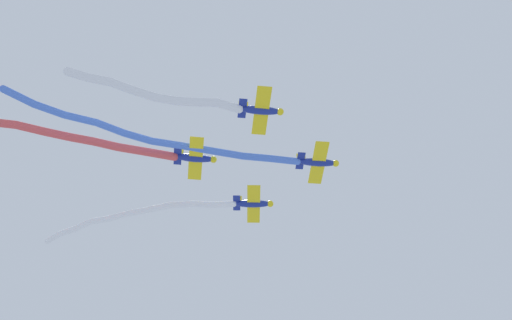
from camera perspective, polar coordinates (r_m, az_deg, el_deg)
The scene contains 8 objects.
airplane_lead at distance 73.17m, azimuth 5.46°, elevation -0.20°, with size 5.07×6.61×1.63m.
smoke_trail_lead at distance 70.99m, azimuth -8.90°, elevation 2.14°, with size 32.68×4.28×1.65m.
airplane_left_wing at distance 77.15m, azimuth -0.24°, elevation -3.85°, with size 5.06×6.56×1.63m.
smoke_trail_left_wing at distance 80.15m, azimuth -10.73°, elevation -4.87°, with size 19.91×16.06×1.34m.
airplane_right_wing at distance 68.23m, azimuth 0.45°, elevation 4.39°, with size 5.06×6.62×1.63m.
smoke_trail_right_wing at distance 67.87m, azimuth -8.87°, elevation 5.83°, with size 18.44×3.24×1.53m.
airplane_slot at distance 72.41m, azimuth -5.35°, elevation 0.18°, with size 5.06×6.62×1.63m.
smoke_trail_slot at distance 75.04m, azimuth -16.24°, elevation 2.01°, with size 24.24×7.01×4.18m.
Camera 1 is at (18.10, 42.80, 2.74)m, focal length 45.56 mm.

